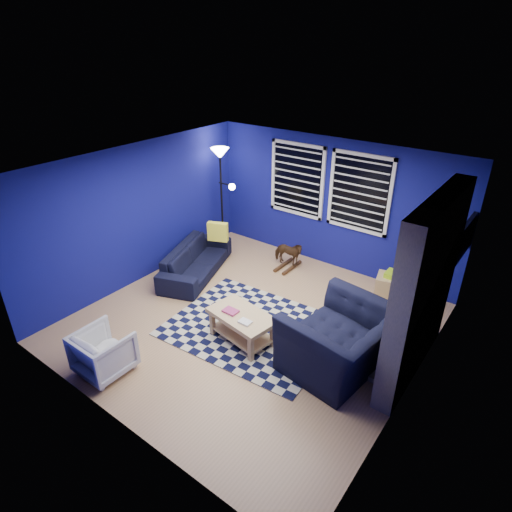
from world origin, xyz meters
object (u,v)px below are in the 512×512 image
at_px(coffee_table, 242,322).
at_px(cabinet, 394,290).
at_px(rocking_horse, 288,253).
at_px(floor_lamp, 221,168).
at_px(sofa, 196,260).
at_px(tv, 464,240).
at_px(armchair_big, 340,341).
at_px(armchair_bent, 104,352).

height_order(coffee_table, cabinet, cabinet).
relative_size(rocking_horse, floor_lamp, 0.28).
xyz_separation_m(sofa, rocking_horse, (1.28, 1.23, 0.04)).
bearing_deg(sofa, floor_lamp, -4.57).
distance_m(tv, sofa, 4.59).
relative_size(armchair_big, coffee_table, 1.30).
relative_size(tv, armchair_bent, 1.45).
bearing_deg(floor_lamp, tv, 2.16).
relative_size(sofa, armchair_big, 1.37).
distance_m(tv, armchair_big, 2.46).
bearing_deg(tv, armchair_bent, -129.76).
bearing_deg(armchair_bent, rocking_horse, -96.17).
relative_size(armchair_big, floor_lamp, 0.66).
relative_size(rocking_horse, coffee_table, 0.55).
bearing_deg(tv, coffee_table, -133.14).
height_order(armchair_big, coffee_table, armchair_big).
bearing_deg(sofa, armchair_big, -122.28).
height_order(armchair_bent, cabinet, armchair_bent).
bearing_deg(floor_lamp, armchair_big, -27.44).
bearing_deg(armchair_bent, sofa, -72.12).
bearing_deg(rocking_horse, armchair_bent, 162.51).
bearing_deg(sofa, tv, -92.22).
height_order(tv, floor_lamp, floor_lamp).
bearing_deg(cabinet, sofa, -173.38).
distance_m(rocking_horse, coffee_table, 2.39).
bearing_deg(sofa, rocking_horse, -66.32).
xyz_separation_m(armchair_big, coffee_table, (-1.41, -0.34, -0.11)).
xyz_separation_m(sofa, floor_lamp, (-0.33, 1.20, 1.47)).
relative_size(cabinet, floor_lamp, 0.32).
bearing_deg(armchair_big, armchair_bent, -44.64).
xyz_separation_m(armchair_bent, coffee_table, (1.09, 1.61, 0.03)).
distance_m(coffee_table, floor_lamp, 3.51).
bearing_deg(armchair_big, floor_lamp, -110.08).
height_order(armchair_big, floor_lamp, floor_lamp).
bearing_deg(rocking_horse, armchair_big, -144.64).
relative_size(tv, coffee_table, 0.93).
bearing_deg(armchair_bent, floor_lamp, -72.89).
xyz_separation_m(armchair_big, armchair_bent, (-2.50, -1.95, -0.14)).
distance_m(sofa, floor_lamp, 1.92).
distance_m(sofa, rocking_horse, 1.78).
xyz_separation_m(cabinet, floor_lamp, (-3.72, -0.07, 1.48)).
relative_size(tv, sofa, 0.52).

